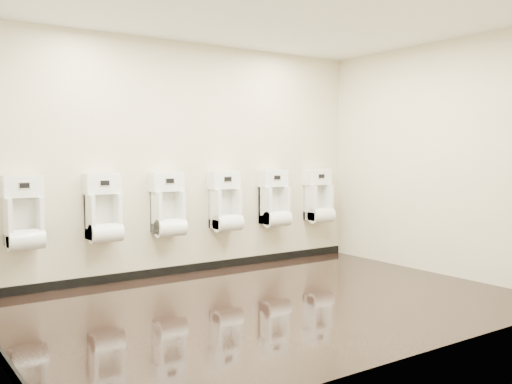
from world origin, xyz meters
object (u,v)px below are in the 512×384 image
urinal_1 (104,213)px  urinal_2 (168,209)px  urinal_0 (24,218)px  urinal_5 (319,200)px  urinal_4 (275,203)px  urinal_3 (226,206)px

urinal_1 → urinal_2: bearing=0.0°
urinal_0 → urinal_5: size_ratio=1.00×
urinal_4 → urinal_5: same height
urinal_0 → urinal_4: size_ratio=1.00×
urinal_3 → urinal_2: bearing=180.0°
urinal_3 → urinal_5: 1.53m
urinal_5 → urinal_2: bearing=180.0°
urinal_0 → urinal_2: 1.60m
urinal_1 → urinal_2: 0.78m
urinal_2 → urinal_3: same height
urinal_1 → urinal_3: bearing=0.0°
urinal_5 → urinal_0: bearing=180.0°
urinal_1 → urinal_5: size_ratio=1.00×
urinal_4 → urinal_5: bearing=0.0°
urinal_0 → urinal_2: size_ratio=1.00×
urinal_4 → urinal_2: bearing=180.0°
urinal_1 → urinal_0: bearing=180.0°
urinal_0 → urinal_5: bearing=0.0°
urinal_3 → urinal_1: bearing=180.0°
urinal_1 → urinal_3: 1.57m
urinal_1 → urinal_5: 3.10m
urinal_5 → urinal_4: bearing=180.0°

